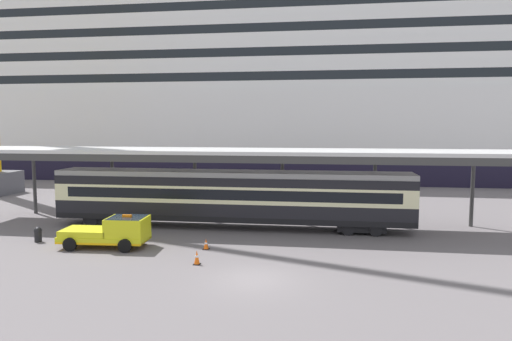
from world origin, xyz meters
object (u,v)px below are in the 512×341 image
quay_bollard (38,234)px  train_carriage (231,196)px  traffic_cone_near (206,244)px  service_truck (113,231)px  cruise_ship (226,92)px  traffic_cone_mid (197,257)px

quay_bollard → train_carriage: bearing=26.5°
traffic_cone_near → quay_bollard: 10.98m
train_carriage → service_truck: 8.72m
train_carriage → service_truck: (-6.01, -6.17, -1.33)m
cruise_ship → traffic_cone_near: cruise_ship is taller
train_carriage → traffic_cone_mid: bearing=-90.5°
train_carriage → quay_bollard: train_carriage is taller
traffic_cone_near → traffic_cone_mid: (0.26, -2.92, 0.07)m
traffic_cone_near → quay_bollard: (-10.97, 0.17, 0.19)m
cruise_ship → quay_bollard: size_ratio=141.55×
traffic_cone_mid → train_carriage: bearing=89.5°
train_carriage → quay_bollard: size_ratio=26.48×
traffic_cone_mid → quay_bollard: 11.65m
train_carriage → cruise_ship: bearing=102.3°
train_carriage → quay_bollard: (-11.30, -5.63, -1.80)m
traffic_cone_mid → quay_bollard: bearing=164.6°
traffic_cone_near → quay_bollard: bearing=179.1°
cruise_ship → traffic_cone_near: 45.43m
service_truck → traffic_cone_near: bearing=3.8°
train_carriage → traffic_cone_near: (-0.33, -5.79, -1.99)m
train_carriage → traffic_cone_near: train_carriage is taller
cruise_ship → service_truck: 44.99m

